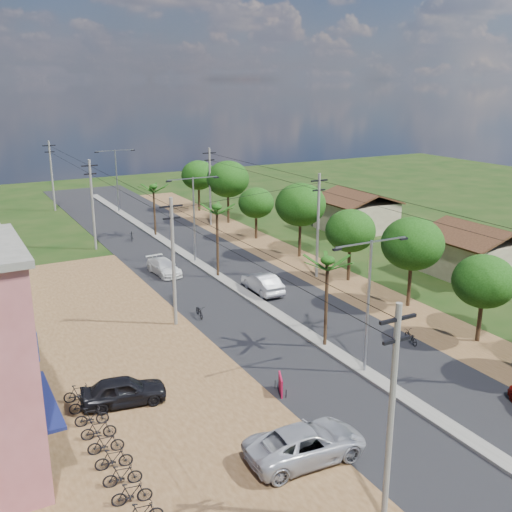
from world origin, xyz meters
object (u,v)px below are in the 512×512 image
(car_parked_silver, at_px, (306,444))
(car_parked_dark, at_px, (124,391))
(car_silver_mid, at_px, (262,283))
(roadside_sign, at_px, (281,385))
(parked_scooter_row, at_px, (110,451))
(moto_rider_east, at_px, (411,337))
(car_white_far, at_px, (164,267))

(car_parked_silver, distance_m, car_parked_dark, 10.32)
(car_silver_mid, bearing_deg, roadside_sign, 66.35)
(car_parked_silver, height_order, car_parked_dark, car_parked_silver)
(parked_scooter_row, bearing_deg, moto_rider_east, 8.35)
(car_silver_mid, distance_m, car_parked_silver, 22.04)
(car_white_far, relative_size, car_parked_dark, 1.01)
(moto_rider_east, bearing_deg, car_white_far, -52.02)
(car_silver_mid, bearing_deg, car_parked_dark, 40.09)
(moto_rider_east, bearing_deg, roadside_sign, 22.99)
(car_parked_dark, distance_m, moto_rider_east, 18.54)
(roadside_sign, bearing_deg, car_silver_mid, 88.28)
(car_white_far, bearing_deg, roadside_sign, -98.49)
(roadside_sign, xyz_separation_m, parked_scooter_row, (-9.77, -1.49, -0.02))
(car_silver_mid, distance_m, car_parked_dark, 18.77)
(moto_rider_east, distance_m, parked_scooter_row, 20.69)
(car_silver_mid, relative_size, car_parked_dark, 1.06)
(car_parked_dark, bearing_deg, car_parked_silver, -136.23)
(car_parked_silver, bearing_deg, moto_rider_east, -58.19)
(roadside_sign, bearing_deg, moto_rider_east, 32.02)
(car_parked_silver, relative_size, parked_scooter_row, 0.45)
(roadside_sign, distance_m, parked_scooter_row, 9.88)
(car_silver_mid, xyz_separation_m, car_parked_silver, (-9.00, -20.12, 0.01))
(parked_scooter_row, bearing_deg, car_silver_mid, 43.74)
(car_silver_mid, xyz_separation_m, car_parked_dark, (-14.78, -11.57, -0.02))
(roadside_sign, bearing_deg, parked_scooter_row, -147.37)
(car_white_far, bearing_deg, car_parked_dark, -119.90)
(car_white_far, height_order, moto_rider_east, car_white_far)
(moto_rider_east, xyz_separation_m, parked_scooter_row, (-20.47, -3.00, 0.08))
(car_white_far, xyz_separation_m, moto_rider_east, (9.01, -21.17, -0.23))
(car_silver_mid, relative_size, car_white_far, 1.05)
(car_white_far, bearing_deg, car_parked_silver, -101.67)
(car_silver_mid, relative_size, car_parked_silver, 0.84)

